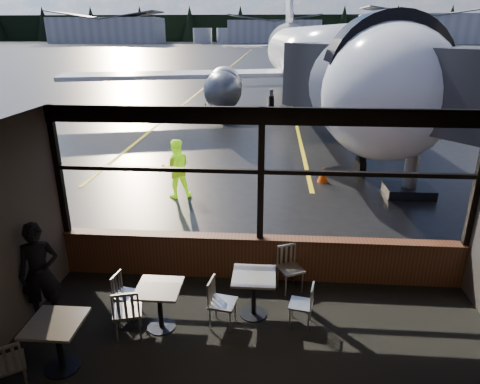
# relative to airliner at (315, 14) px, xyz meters

# --- Properties ---
(ground_plane) EXTENTS (520.00, 520.00, 0.00)m
(ground_plane) POSITION_rel_airliner_xyz_m (-2.53, 100.45, -5.68)
(ground_plane) COLOR black
(ground_plane) RESTS_ON ground
(ceiling) EXTENTS (8.00, 6.00, 0.04)m
(ceiling) POSITION_rel_airliner_xyz_m (-2.53, -22.55, -2.18)
(ceiling) COLOR #38332D
(ceiling) RESTS_ON ground
(window_sill) EXTENTS (8.00, 0.28, 0.90)m
(window_sill) POSITION_rel_airliner_xyz_m (-2.53, -19.55, -5.23)
(window_sill) COLOR #4A2616
(window_sill) RESTS_ON ground
(window_header) EXTENTS (8.00, 0.18, 0.30)m
(window_header) POSITION_rel_airliner_xyz_m (-2.53, -19.55, -2.33)
(window_header) COLOR black
(window_header) RESTS_ON ground
(mullion_left) EXTENTS (0.12, 0.12, 2.60)m
(mullion_left) POSITION_rel_airliner_xyz_m (-6.48, -19.55, -3.48)
(mullion_left) COLOR black
(mullion_left) RESTS_ON ground
(mullion_centre) EXTENTS (0.12, 0.12, 2.60)m
(mullion_centre) POSITION_rel_airliner_xyz_m (-2.53, -19.55, -3.48)
(mullion_centre) COLOR black
(mullion_centre) RESTS_ON ground
(mullion_right) EXTENTS (0.12, 0.12, 2.60)m
(mullion_right) POSITION_rel_airliner_xyz_m (1.42, -19.55, -3.48)
(mullion_right) COLOR black
(mullion_right) RESTS_ON ground
(window_transom) EXTENTS (8.00, 0.10, 0.08)m
(window_transom) POSITION_rel_airliner_xyz_m (-2.53, -19.55, -3.38)
(window_transom) COLOR black
(window_transom) RESTS_ON ground
(airliner) EXTENTS (33.39, 39.15, 11.35)m
(airliner) POSITION_rel_airliner_xyz_m (0.00, 0.00, 0.00)
(airliner) COLOR white
(airliner) RESTS_ON ground_plane
(jet_bridge) EXTENTS (8.50, 10.38, 4.53)m
(jet_bridge) POSITION_rel_airliner_xyz_m (1.07, -14.05, -3.41)
(jet_bridge) COLOR #2E2E30
(jet_bridge) RESTS_ON ground_plane
(cafe_table_near) EXTENTS (0.74, 0.74, 0.82)m
(cafe_table_near) POSITION_rel_airliner_xyz_m (-2.59, -20.80, -5.27)
(cafe_table_near) COLOR gray
(cafe_table_near) RESTS_ON carpet_floor
(cafe_table_mid) EXTENTS (0.73, 0.73, 0.81)m
(cafe_table_mid) POSITION_rel_airliner_xyz_m (-4.15, -21.27, -5.27)
(cafe_table_mid) COLOR #9A958E
(cafe_table_mid) RESTS_ON carpet_floor
(cafe_table_left) EXTENTS (0.77, 0.77, 0.84)m
(cafe_table_left) POSITION_rel_airliner_xyz_m (-5.40, -22.31, -5.25)
(cafe_table_left) COLOR #ACA79E
(cafe_table_left) RESTS_ON carpet_floor
(chair_near_e) EXTENTS (0.52, 0.52, 0.81)m
(chair_near_e) POSITION_rel_airliner_xyz_m (-1.77, -21.01, -5.27)
(chair_near_e) COLOR #B2ADA0
(chair_near_e) RESTS_ON carpet_floor
(chair_near_w) EXTENTS (0.57, 0.57, 0.90)m
(chair_near_w) POSITION_rel_airliner_xyz_m (-3.10, -21.14, -5.22)
(chair_near_w) COLOR #AAA59A
(chair_near_w) RESTS_ON carpet_floor
(chair_near_n) EXTENTS (0.66, 0.66, 0.91)m
(chair_near_n) POSITION_rel_airliner_xyz_m (-1.92, -19.95, -5.22)
(chair_near_n) COLOR #B8B3A6
(chair_near_n) RESTS_ON carpet_floor
(chair_mid_s) EXTENTS (0.64, 0.64, 0.96)m
(chair_mid_s) POSITION_rel_airliner_xyz_m (-4.63, -21.50, -5.20)
(chair_mid_s) COLOR #AAA699
(chair_mid_s) RESTS_ON carpet_floor
(chair_mid_w) EXTENTS (0.52, 0.52, 0.82)m
(chair_mid_w) POSITION_rel_airliner_xyz_m (-4.82, -20.97, -5.27)
(chair_mid_w) COLOR #AAA59A
(chair_mid_w) RESTS_ON carpet_floor
(chair_left_s) EXTENTS (0.69, 0.69, 0.92)m
(chair_left_s) POSITION_rel_airliner_xyz_m (-5.90, -22.78, -5.22)
(chair_left_s) COLOR beige
(chair_left_s) RESTS_ON carpet_floor
(passenger) EXTENTS (0.77, 0.63, 1.82)m
(passenger) POSITION_rel_airliner_xyz_m (-6.23, -21.15, -4.77)
(passenger) COLOR black
(passenger) RESTS_ON carpet_floor
(ground_crew) EXTENTS (1.04, 0.92, 1.79)m
(ground_crew) POSITION_rel_airliner_xyz_m (-5.20, -15.09, -4.78)
(ground_crew) COLOR #BFF219
(ground_crew) RESTS_ON ground_plane
(cone_nose) EXTENTS (0.37, 0.37, 0.51)m
(cone_nose) POSITION_rel_airliner_xyz_m (-0.60, -13.40, -5.42)
(cone_nose) COLOR #F84707
(cone_nose) RESTS_ON ground_plane
(cone_wing) EXTENTS (0.36, 0.36, 0.50)m
(cone_wing) POSITION_rel_airliner_xyz_m (-6.63, -0.02, -5.43)
(cone_wing) COLOR #FC6007
(cone_wing) RESTS_ON ground_plane
(hangar_left) EXTENTS (45.00, 18.00, 11.00)m
(hangar_left) POSITION_rel_airliner_xyz_m (-72.53, 160.45, -0.18)
(hangar_left) COLOR silver
(hangar_left) RESTS_ON ground_plane
(hangar_mid) EXTENTS (38.00, 15.00, 10.00)m
(hangar_mid) POSITION_rel_airliner_xyz_m (-2.53, 165.45, -0.68)
(hangar_mid) COLOR silver
(hangar_mid) RESTS_ON ground_plane
(hangar_right) EXTENTS (50.00, 20.00, 12.00)m
(hangar_right) POSITION_rel_airliner_xyz_m (57.47, 158.45, 0.32)
(hangar_right) COLOR silver
(hangar_right) RESTS_ON ground_plane
(fuel_tank_a) EXTENTS (8.00, 8.00, 6.00)m
(fuel_tank_a) POSITION_rel_airliner_xyz_m (-32.53, 162.45, -2.68)
(fuel_tank_a) COLOR silver
(fuel_tank_a) RESTS_ON ground_plane
(fuel_tank_b) EXTENTS (8.00, 8.00, 6.00)m
(fuel_tank_b) POSITION_rel_airliner_xyz_m (-22.53, 162.45, -2.68)
(fuel_tank_b) COLOR silver
(fuel_tank_b) RESTS_ON ground_plane
(fuel_tank_c) EXTENTS (8.00, 8.00, 6.00)m
(fuel_tank_c) POSITION_rel_airliner_xyz_m (-12.53, 162.45, -2.68)
(fuel_tank_c) COLOR silver
(fuel_tank_c) RESTS_ON ground_plane
(treeline) EXTENTS (360.00, 3.00, 12.00)m
(treeline) POSITION_rel_airliner_xyz_m (-2.53, 190.45, 0.32)
(treeline) COLOR black
(treeline) RESTS_ON ground_plane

